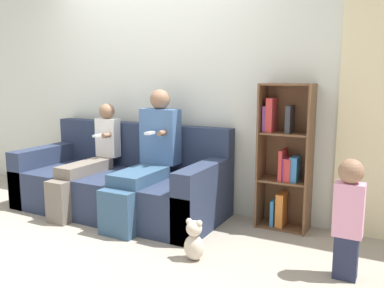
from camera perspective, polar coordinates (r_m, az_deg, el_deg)
ground_plane at (r=3.82m, az=-13.40°, el=-11.78°), size 14.00×14.00×0.00m
back_wall at (r=4.40m, az=-4.94°, el=8.22°), size 10.00×0.06×2.55m
couch at (r=4.23m, az=-9.99°, el=-5.62°), size 2.15×0.92×0.87m
adult_seated at (r=3.87m, az=-6.31°, el=-1.76°), size 0.39×0.88×1.24m
child_seated at (r=4.27m, az=-14.34°, el=-2.17°), size 0.26×0.89×1.08m
toddler_standing at (r=2.95m, az=21.11°, el=-9.17°), size 0.19×0.17×0.83m
bookshelf at (r=3.75m, az=12.84°, el=-1.95°), size 0.45×0.27×1.31m
teddy_bear at (r=3.13m, az=0.29°, el=-13.44°), size 0.16×0.13×0.32m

